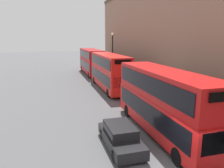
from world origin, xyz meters
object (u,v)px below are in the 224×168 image
bus_second_in_queue (109,70)px  bus_third_in_queue (91,61)px  bus_leading (163,99)px  pedestrian (112,73)px  car_dark_sedan (120,135)px

bus_second_in_queue → bus_third_in_queue: size_ratio=0.97×
bus_leading → bus_second_in_queue: bearing=90.0°
bus_leading → bus_second_in_queue: (-0.00, 14.03, 0.01)m
pedestrian → car_dark_sedan: bearing=-104.5°
bus_leading → car_dark_sedan: 3.96m
bus_second_in_queue → car_dark_sedan: bearing=-102.7°
pedestrian → bus_third_in_queue: bearing=120.6°
bus_second_in_queue → bus_third_in_queue: bearing=90.0°
bus_leading → car_dark_sedan: bearing=-162.3°
bus_second_in_queue → pedestrian: bearing=72.2°
bus_third_in_queue → pedestrian: bearing=-59.4°
bus_leading → car_dark_sedan: size_ratio=2.46×
bus_second_in_queue → bus_leading: bearing=-90.0°
car_dark_sedan → pedestrian: size_ratio=2.78×
bus_leading → pedestrian: bus_leading is taller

